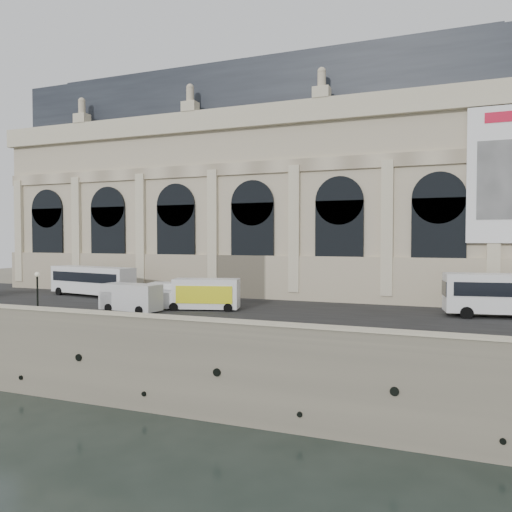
# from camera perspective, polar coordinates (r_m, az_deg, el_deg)

# --- Properties ---
(ground) EXTENTS (260.00, 260.00, 0.00)m
(ground) POSITION_cam_1_polar(r_m,az_deg,el_deg) (37.78, -7.33, -18.02)
(ground) COLOR black
(ground) RESTS_ON ground
(quay) EXTENTS (160.00, 70.00, 6.00)m
(quay) POSITION_cam_1_polar(r_m,az_deg,el_deg) (69.03, 6.75, -6.28)
(quay) COLOR gray
(quay) RESTS_ON ground
(street) EXTENTS (160.00, 24.00, 0.06)m
(street) POSITION_cam_1_polar(r_m,az_deg,el_deg) (48.75, 0.57, -6.13)
(street) COLOR #2D2D2D
(street) RESTS_ON quay
(parapet) EXTENTS (160.00, 1.40, 1.21)m
(parapet) POSITION_cam_1_polar(r_m,az_deg,el_deg) (36.58, -6.92, -7.95)
(parapet) COLOR gray
(parapet) RESTS_ON quay
(museum) EXTENTS (69.00, 18.70, 29.10)m
(museum) POSITION_cam_1_polar(r_m,az_deg,el_deg) (66.50, 0.87, 7.87)
(museum) COLOR #BDAE91
(museum) RESTS_ON quay
(bus_left) EXTENTS (12.41, 4.82, 3.58)m
(bus_left) POSITION_cam_1_polar(r_m,az_deg,el_deg) (62.28, -18.22, -2.63)
(bus_left) COLOR white
(bus_left) RESTS_ON quay
(van_b) EXTENTS (6.14, 2.91, 2.65)m
(van_b) POSITION_cam_1_polar(r_m,az_deg,el_deg) (48.83, -14.36, -4.62)
(van_b) COLOR silver
(van_b) RESTS_ON quay
(van_c) EXTENTS (5.96, 3.11, 2.53)m
(van_c) POSITION_cam_1_polar(r_m,az_deg,el_deg) (50.56, -9.38, -4.43)
(van_c) COLOR silver
(van_c) RESTS_ON quay
(box_truck) EXTENTS (7.89, 4.25, 3.03)m
(box_truck) POSITION_cam_1_polar(r_m,az_deg,el_deg) (48.69, -6.18, -4.38)
(box_truck) COLOR white
(box_truck) RESTS_ON quay
(lamp_left) EXTENTS (0.42, 0.42, 4.08)m
(lamp_left) POSITION_cam_1_polar(r_m,az_deg,el_deg) (46.73, -23.70, -4.18)
(lamp_left) COLOR black
(lamp_left) RESTS_ON quay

